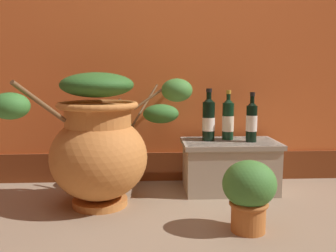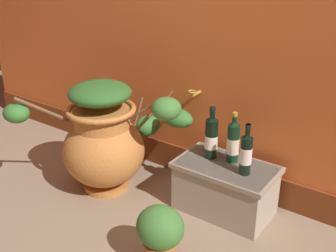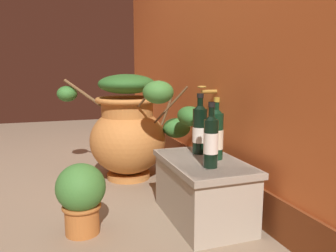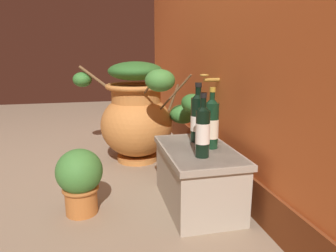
% 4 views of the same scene
% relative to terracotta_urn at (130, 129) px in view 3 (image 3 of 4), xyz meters
% --- Properties ---
extents(ground_plane, '(7.00, 7.00, 0.00)m').
position_rel_terracotta_urn_xyz_m(ground_plane, '(0.38, -0.63, -0.37)').
color(ground_plane, gray).
extents(terracotta_urn, '(0.95, 0.91, 0.76)m').
position_rel_terracotta_urn_xyz_m(terracotta_urn, '(0.00, 0.00, 0.00)').
color(terracotta_urn, '#CC7F3D').
rests_on(terracotta_urn, ground_plane).
extents(stone_ledge, '(0.61, 0.36, 0.32)m').
position_rel_terracotta_urn_xyz_m(stone_ledge, '(0.79, 0.22, -0.19)').
color(stone_ledge, '#B2A893').
rests_on(stone_ledge, ground_plane).
extents(wine_bottle_left, '(0.08, 0.08, 0.32)m').
position_rel_terracotta_urn_xyz_m(wine_bottle_left, '(0.79, 0.29, 0.09)').
color(wine_bottle_left, black).
rests_on(wine_bottle_left, stone_ledge).
extents(wine_bottle_middle, '(0.08, 0.08, 0.34)m').
position_rel_terracotta_urn_xyz_m(wine_bottle_middle, '(0.65, 0.26, 0.10)').
color(wine_bottle_middle, black).
rests_on(wine_bottle_middle, stone_ledge).
extents(wine_bottle_right, '(0.07, 0.07, 0.31)m').
position_rel_terracotta_urn_xyz_m(wine_bottle_right, '(0.92, 0.19, 0.09)').
color(wine_bottle_right, black).
rests_on(wine_bottle_right, stone_ledge).
extents(potted_shrub, '(0.26, 0.24, 0.35)m').
position_rel_terracotta_urn_xyz_m(potted_shrub, '(0.74, -0.40, -0.17)').
color(potted_shrub, '#C17033').
rests_on(potted_shrub, ground_plane).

